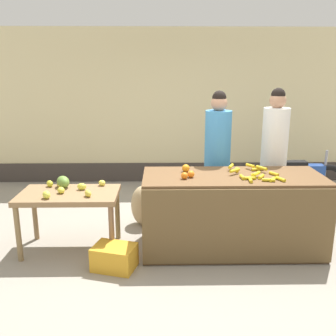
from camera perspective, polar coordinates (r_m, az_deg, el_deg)
The scene contains 12 objects.
ground_plane at distance 4.60m, azimuth 4.25°, elevation -12.09°, with size 24.00×24.00×0.00m, color gray.
market_wall_back at distance 7.05m, azimuth 2.31°, elevation 9.09°, with size 8.17×0.23×2.82m.
fruit_stall_counter at distance 4.46m, azimuth 9.77°, elevation -6.77°, with size 2.07×0.85×0.91m.
side_table_wooden at distance 4.46m, azimuth -14.91°, elevation -4.77°, with size 1.13×0.66×0.71m.
banana_bunch_pile at distance 4.33m, azimuth 13.15°, elevation -0.85°, with size 0.57×0.64×0.07m.
orange_pile at distance 4.25m, azimuth 2.92°, elevation -0.59°, with size 0.15×0.38×0.09m.
mango_papaya_pile at distance 4.56m, azimuth -15.50°, elevation -2.48°, with size 0.74×0.63×0.14m.
vendor_woman_blue_shirt at distance 4.94m, azimuth 7.55°, elevation 1.15°, with size 0.34×0.34×1.83m.
vendor_woman_white_shirt at distance 5.12m, azimuth 15.89°, elevation 1.40°, with size 0.34×0.34×1.86m.
parked_motorcycle at distance 6.20m, azimuth 19.20°, elevation -1.73°, with size 1.60×0.18×0.88m.
produce_crate at distance 4.14m, azimuth -8.23°, elevation -13.40°, with size 0.44×0.32×0.26m, color gold.
produce_sack at distance 5.12m, azimuth -3.85°, elevation -5.78°, with size 0.36×0.30×0.56m, color tan.
Camera 1 is at (-0.41, -4.08, 2.07)m, focal length 39.70 mm.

